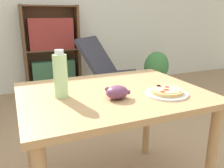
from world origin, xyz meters
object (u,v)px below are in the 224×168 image
(grape_bunch, at_px, (117,92))
(bookshelf, at_px, (52,53))
(drink_bottle, at_px, (60,75))
(pizza_on_plate, at_px, (166,92))
(lounge_chair_far, at_px, (107,80))
(potted_plant_floor, at_px, (156,70))

(grape_bunch, distance_m, bookshelf, 2.62)
(drink_bottle, bearing_deg, bookshelf, 81.73)
(grape_bunch, height_order, drink_bottle, drink_bottle)
(pizza_on_plate, bearing_deg, grape_bunch, 170.75)
(pizza_on_plate, distance_m, lounge_chair_far, 2.08)
(drink_bottle, relative_size, potted_plant_floor, 0.42)
(drink_bottle, distance_m, lounge_chair_far, 2.12)
(pizza_on_plate, bearing_deg, lounge_chair_far, 77.57)
(lounge_chair_far, xyz_separation_m, bookshelf, (-0.64, 0.68, 0.32))
(pizza_on_plate, relative_size, drink_bottle, 0.93)
(grape_bunch, distance_m, drink_bottle, 0.33)
(lounge_chair_far, bearing_deg, drink_bottle, -162.07)
(drink_bottle, distance_m, potted_plant_floor, 2.71)
(lounge_chair_far, bearing_deg, potted_plant_floor, -37.27)
(grape_bunch, relative_size, bookshelf, 0.11)
(drink_bottle, relative_size, lounge_chair_far, 0.28)
(grape_bunch, xyz_separation_m, bookshelf, (0.08, 2.62, -0.18))
(bookshelf, xyz_separation_m, potted_plant_floor, (1.53, -0.60, -0.28))
(grape_bunch, height_order, lounge_chair_far, lounge_chair_far)
(grape_bunch, height_order, potted_plant_floor, grape_bunch)
(pizza_on_plate, height_order, grape_bunch, grape_bunch)
(grape_bunch, bearing_deg, potted_plant_floor, 51.38)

